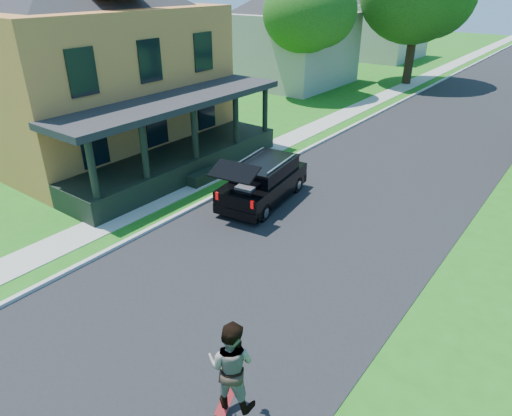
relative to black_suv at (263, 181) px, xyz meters
The scene contains 12 objects.
ground 6.51m from the black_suv, 67.47° to the right, with size 140.00×140.00×0.00m, color #1D5E12.
street 14.27m from the black_suv, 79.99° to the left, with size 8.00×120.00×0.02m, color black.
curb 14.14m from the black_suv, 96.40° to the left, with size 0.15×120.00×0.12m, color #A7A7A1.
sidewalk 14.39m from the black_suv, 102.55° to the left, with size 1.30×120.00×0.03m, color gray.
front_walk 7.07m from the black_suv, behind, with size 6.50×1.20×0.03m, color gray.
main_house 11.13m from the black_suv, behind, with size 15.56×15.56×10.10m.
neighbor_house_mid 21.41m from the black_suv, 121.44° to the left, with size 12.78×12.78×8.30m.
neighbor_house_far 35.93m from the black_suv, 107.95° to the left, with size 12.78×12.78×8.30m.
black_suv is the anchor object (origin of this frame).
skateboarder 9.17m from the black_suv, 57.07° to the right, with size 1.05×0.93×1.81m.
skateboard 9.03m from the black_suv, 57.76° to the right, with size 0.20×0.59×0.66m.
tree_left_mid 18.13m from the black_suv, 117.32° to the left, with size 6.56×6.73×8.20m.
Camera 1 is at (6.37, -6.09, 7.28)m, focal length 32.00 mm.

